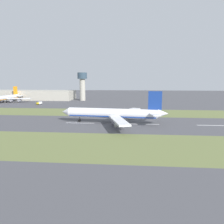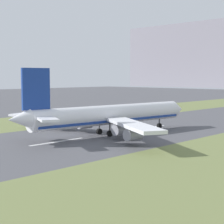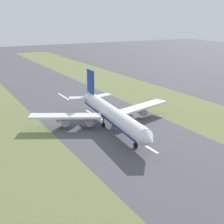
% 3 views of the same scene
% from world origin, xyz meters
% --- Properties ---
extents(ground_plane, '(800.00, 800.00, 0.00)m').
position_xyz_m(ground_plane, '(0.00, 0.00, 0.00)').
color(ground_plane, '#4C4C51').
extents(grass_median_west, '(40.00, 600.00, 0.01)m').
position_xyz_m(grass_median_west, '(-45.00, 0.00, 0.00)').
color(grass_median_west, olive).
rests_on(grass_median_west, ground).
extents(grass_median_east, '(40.00, 600.00, 0.01)m').
position_xyz_m(grass_median_east, '(45.00, 0.00, 0.00)').
color(grass_median_east, olive).
rests_on(grass_median_east, ground).
extents(centreline_dash_near, '(1.20, 18.00, 0.01)m').
position_xyz_m(centreline_dash_near, '(0.00, -61.77, 0.01)').
color(centreline_dash_near, silver).
rests_on(centreline_dash_near, ground).
extents(centreline_dash_mid, '(1.20, 18.00, 0.01)m').
position_xyz_m(centreline_dash_mid, '(0.00, -21.77, 0.01)').
color(centreline_dash_mid, silver).
rests_on(centreline_dash_mid, ground).
extents(centreline_dash_far, '(1.20, 18.00, 0.01)m').
position_xyz_m(centreline_dash_far, '(0.00, 18.23, 0.01)').
color(centreline_dash_far, silver).
rests_on(centreline_dash_far, ground).
extents(airplane_main_jet, '(63.76, 67.20, 20.20)m').
position_xyz_m(airplane_main_jet, '(1.42, -3.66, 6.02)').
color(airplane_main_jet, white).
rests_on(airplane_main_jet, ground).
extents(terminal_building, '(36.00, 109.90, 11.92)m').
position_xyz_m(terminal_building, '(151.37, 118.91, 5.96)').
color(terminal_building, '#B2AD9E').
rests_on(terminal_building, ground).
extents(control_tower, '(12.00, 12.00, 35.20)m').
position_xyz_m(control_tower, '(142.24, 48.49, 21.70)').
color(control_tower, '#B2AD9E').
rests_on(control_tower, ground).
extents(airplane_parked_apron, '(60.35, 57.27, 18.14)m').
position_xyz_m(airplane_parked_apron, '(108.07, 133.08, 5.41)').
color(airplane_parked_apron, silver).
rests_on(airplane_parked_apron, ground).
extents(service_truck, '(6.24, 5.09, 3.10)m').
position_xyz_m(service_truck, '(93.88, 85.08, 1.67)').
color(service_truck, gold).
rests_on(service_truck, ground).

